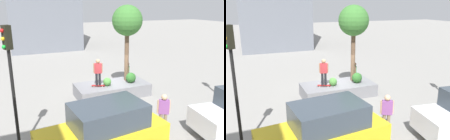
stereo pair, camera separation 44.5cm
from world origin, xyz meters
The scene contains 11 objects.
ground_plane centered at (0.00, 0.00, 0.00)m, with size 120.00×120.00×0.00m, color gray.
planter_ledge centered at (0.04, 0.39, 0.39)m, with size 4.56×2.20×0.78m, color gray.
plaza_tree centered at (-1.12, 0.08, 4.59)m, with size 1.92×1.92×4.85m.
boxwood_shrub centered at (-1.17, 0.64, 1.11)m, with size 0.65×0.65×0.65m, color #2D6628.
hedge_clump centered at (0.47, 0.62, 1.04)m, with size 0.51×0.51×0.51m, color #4C8C3D.
skateboard centered at (1.03, 0.55, 0.84)m, with size 0.82×0.52×0.07m.
skateboarder centered at (1.03, 0.55, 1.80)m, with size 0.54×0.29×1.64m.
taxi_cab centered at (2.88, 6.25, 1.11)m, with size 4.89×2.60×2.19m.
traffic_light_corner centered at (5.80, 4.53, 3.36)m, with size 0.37×0.36×4.97m.
passerby_with_bag centered at (-1.99, -1.43, 0.91)m, with size 0.27×0.52×1.57m.
bystander_watching centered at (-0.37, 5.36, 1.03)m, with size 0.56×0.38×1.78m.
Camera 1 is at (5.71, 13.54, 5.66)m, focal length 38.24 mm.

